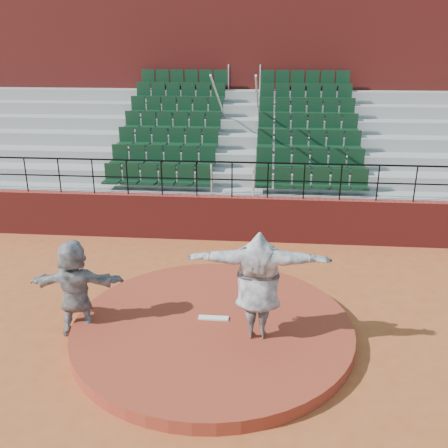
# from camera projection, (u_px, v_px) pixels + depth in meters

# --- Properties ---
(ground) EXTENTS (90.00, 90.00, 0.00)m
(ground) POSITION_uv_depth(u_px,v_px,m) (213.00, 333.00, 9.91)
(ground) COLOR #AC5126
(ground) RESTS_ON ground
(pitchers_mound) EXTENTS (5.50, 5.50, 0.25)m
(pitchers_mound) POSITION_uv_depth(u_px,v_px,m) (213.00, 328.00, 9.87)
(pitchers_mound) COLOR maroon
(pitchers_mound) RESTS_ON ground
(pitching_rubber) EXTENTS (0.60, 0.15, 0.03)m
(pitching_rubber) POSITION_uv_depth(u_px,v_px,m) (213.00, 318.00, 9.96)
(pitching_rubber) COLOR white
(pitching_rubber) RESTS_ON pitchers_mound
(boundary_wall) EXTENTS (24.00, 0.30, 1.30)m
(boundary_wall) POSITION_uv_depth(u_px,v_px,m) (232.00, 218.00, 14.35)
(boundary_wall) COLOR maroon
(boundary_wall) RESTS_ON ground
(wall_railing) EXTENTS (24.04, 0.05, 1.03)m
(wall_railing) POSITION_uv_depth(u_px,v_px,m) (232.00, 172.00, 13.87)
(wall_railing) COLOR black
(wall_railing) RESTS_ON boundary_wall
(seating_deck) EXTENTS (24.00, 5.97, 4.63)m
(seating_deck) POSITION_uv_depth(u_px,v_px,m) (240.00, 162.00, 17.48)
(seating_deck) COLOR gray
(seating_deck) RESTS_ON ground
(press_box_facade) EXTENTS (24.00, 3.00, 7.10)m
(press_box_facade) POSITION_uv_depth(u_px,v_px,m) (246.00, 90.00, 20.44)
(press_box_facade) COLOR maroon
(press_box_facade) RESTS_ON ground
(pitcher) EXTENTS (2.58, 0.75, 2.09)m
(pitcher) POSITION_uv_depth(u_px,v_px,m) (258.00, 285.00, 9.07)
(pitcher) COLOR black
(pitcher) RESTS_ON pitchers_mound
(fielder) EXTENTS (1.87, 0.77, 1.96)m
(fielder) POSITION_uv_depth(u_px,v_px,m) (75.00, 288.00, 9.64)
(fielder) COLOR black
(fielder) RESTS_ON ground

